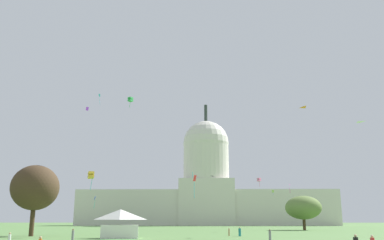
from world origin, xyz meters
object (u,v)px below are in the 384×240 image
(person_grey_front_right, at_px, (73,235))
(kite_orange_mid, at_px, (306,110))
(kite_green_mid, at_px, (130,99))
(kite_violet_mid, at_px, (87,109))
(kite_pink_low, at_px, (259,180))
(kite_magenta_low, at_px, (291,187))
(tree_west_mid, at_px, (35,188))
(kite_lime_low, at_px, (273,191))
(capitol_building, at_px, (206,191))
(person_white_mid_right, at_px, (9,240))
(person_grey_mid_center, at_px, (270,235))
(kite_turquoise_low, at_px, (193,175))
(kite_white_mid, at_px, (358,124))
(kite_gold_low, at_px, (91,175))
(tree_east_far, at_px, (303,208))
(kite_red_low, at_px, (195,181))
(kite_black_low, at_px, (210,177))
(kite_blue_low, at_px, (95,200))
(person_teal_front_center, at_px, (240,232))
(event_tent, at_px, (120,224))
(person_tan_lawn_far_right, at_px, (229,232))
(kite_cyan_high, at_px, (99,96))

(person_grey_front_right, distance_m, kite_orange_mid, 57.13)
(kite_green_mid, bearing_deg, person_grey_front_right, 118.72)
(kite_violet_mid, bearing_deg, kite_pink_low, 32.58)
(person_grey_front_right, height_order, kite_magenta_low, kite_magenta_low)
(tree_west_mid, bearing_deg, kite_lime_low, 60.57)
(capitol_building, distance_m, person_white_mid_right, 178.37)
(person_grey_mid_center, relative_size, kite_turquoise_low, 1.23)
(kite_white_mid, xyz_separation_m, kite_gold_low, (-48.49, 6.84, -8.18))
(kite_green_mid, relative_size, kite_gold_low, 0.66)
(tree_east_far, bearing_deg, kite_pink_low, -135.60)
(tree_west_mid, relative_size, kite_red_low, 3.23)
(kite_black_low, xyz_separation_m, kite_lime_low, (30.92, 75.07, 0.61))
(person_grey_mid_center, distance_m, kite_magenta_low, 65.97)
(kite_blue_low, height_order, kite_lime_low, kite_lime_low)
(tree_west_mid, bearing_deg, kite_turquoise_low, 25.00)
(person_grey_front_right, bearing_deg, kite_blue_low, -110.10)
(kite_violet_mid, xyz_separation_m, kite_magenta_low, (58.65, 18.98, -19.89))
(kite_pink_low, xyz_separation_m, kite_green_mid, (-32.03, -23.09, 16.33))
(kite_magenta_low, relative_size, kite_red_low, 0.54)
(tree_west_mid, distance_m, kite_red_low, 31.79)
(kite_violet_mid, height_order, kite_green_mid, kite_violet_mid)
(person_grey_mid_center, distance_m, kite_black_low, 60.06)
(person_grey_mid_center, relative_size, kite_pink_low, 0.69)
(tree_west_mid, xyz_separation_m, kite_red_low, (31.40, -4.85, 0.78))
(kite_blue_low, bearing_deg, capitol_building, 9.03)
(tree_west_mid, xyz_separation_m, kite_gold_low, (11.69, -2.96, 2.13))
(kite_turquoise_low, relative_size, kite_gold_low, 0.38)
(kite_magenta_low, xyz_separation_m, kite_orange_mid, (-3.82, -37.84, 14.12))
(person_white_mid_right, distance_m, kite_gold_low, 29.27)
(kite_magenta_low, distance_m, kite_turquoise_low, 44.02)
(tree_west_mid, distance_m, kite_white_mid, 61.84)
(tree_east_far, relative_size, person_teal_front_center, 8.97)
(capitol_building, bearing_deg, kite_green_mid, -97.90)
(person_white_mid_right, height_order, kite_pink_low, kite_pink_low)
(kite_white_mid, distance_m, kite_blue_low, 63.22)
(kite_green_mid, xyz_separation_m, kite_white_mid, (43.84, -19.97, -10.57))
(event_tent, xyz_separation_m, kite_magenta_low, (41.28, 55.40, 10.45))
(tree_east_far, distance_m, kite_gold_low, 72.86)
(event_tent, bearing_deg, kite_gold_low, 134.26)
(person_grey_mid_center, distance_m, kite_blue_low, 52.50)
(kite_magenta_low, bearing_deg, person_tan_lawn_far_right, -176.73)
(kite_white_mid, relative_size, kite_lime_low, 0.78)
(kite_white_mid, relative_size, kite_red_low, 0.43)
(person_grey_front_right, bearing_deg, event_tent, -145.48)
(kite_turquoise_low, bearing_deg, tree_east_far, -179.10)
(kite_magenta_low, bearing_deg, kite_cyan_high, 116.15)
(kite_blue_low, relative_size, kite_gold_low, 0.83)
(event_tent, bearing_deg, kite_black_low, 63.60)
(kite_lime_low, bearing_deg, person_grey_front_right, -97.06)
(event_tent, distance_m, kite_magenta_low, 69.87)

